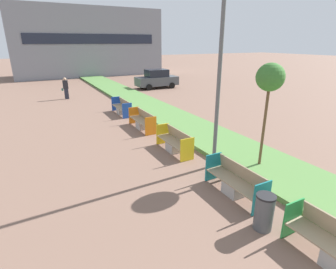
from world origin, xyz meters
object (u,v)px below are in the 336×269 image
street_lamp_post (220,61)px  parked_car_distant (157,79)px  litter_bin (264,212)px  sapling_tree_near (270,79)px  bench_orange_frame (143,122)px  pedestrian_walking (66,88)px  bench_teal_frame (235,183)px  bench_blue_frame (122,108)px  bench_yellow_frame (175,143)px

street_lamp_post → parked_car_distant: street_lamp_post is taller
litter_bin → sapling_tree_near: 4.49m
bench_orange_frame → litter_bin: (-0.47, -8.92, 0.10)m
pedestrian_walking → parked_car_distant: (8.90, 1.37, 0.02)m
pedestrian_walking → parked_car_distant: bearing=8.8°
bench_teal_frame → parked_car_distant: size_ratio=0.52×
bench_teal_frame → street_lamp_post: (0.61, 1.87, 3.49)m
street_lamp_post → pedestrian_walking: bearing=101.3°
bench_teal_frame → parked_car_distant: bearing=71.3°
bench_blue_frame → sapling_tree_near: size_ratio=0.60×
sapling_tree_near → parked_car_distant: (4.39, 17.99, -2.38)m
litter_bin → pedestrian_walking: bearing=96.1°
pedestrian_walking → bench_teal_frame: bearing=-81.9°
bench_teal_frame → bench_orange_frame: 7.36m
bench_teal_frame → sapling_tree_near: bearing=25.0°
bench_yellow_frame → parked_car_distant: (6.39, 15.11, 0.54)m
bench_teal_frame → bench_yellow_frame: 3.81m
pedestrian_walking → parked_car_distant: parked_car_distant is taller
street_lamp_post → pedestrian_walking: 16.26m
bench_orange_frame → street_lamp_post: size_ratio=0.34×
street_lamp_post → bench_blue_frame: bearing=93.9°
bench_yellow_frame → parked_car_distant: size_ratio=0.52×
bench_teal_frame → bench_orange_frame: same height
bench_yellow_frame → litter_bin: (-0.46, -5.36, 0.11)m
pedestrian_walking → street_lamp_post: bearing=-78.7°
bench_blue_frame → street_lamp_post: (0.61, -8.95, 3.49)m
bench_blue_frame → bench_yellow_frame: bearing=-90.0°
sapling_tree_near → street_lamp_post: bearing=146.0°
litter_bin → sapling_tree_near: size_ratio=0.25×
bench_teal_frame → pedestrian_walking: bearing=98.1°
bench_teal_frame → litter_bin: (-0.46, -1.55, 0.11)m
bench_orange_frame → street_lamp_post: street_lamp_post is taller
bench_teal_frame → street_lamp_post: 4.00m
pedestrian_walking → parked_car_distant: size_ratio=0.41×
bench_yellow_frame → parked_car_distant: parked_car_distant is taller
bench_teal_frame → bench_yellow_frame: same height
bench_teal_frame → bench_yellow_frame: bearing=90.0°
bench_teal_frame → litter_bin: bearing=-106.7°
sapling_tree_near → pedestrian_walking: 17.38m
bench_blue_frame → litter_bin: size_ratio=2.39×
bench_orange_frame → litter_bin: 8.93m
bench_teal_frame → pedestrian_walking: size_ratio=1.25×
bench_yellow_frame → litter_bin: 5.38m
litter_bin → sapling_tree_near: sapling_tree_near is taller
bench_yellow_frame → pedestrian_walking: 13.98m
bench_teal_frame → parked_car_distant: parked_car_distant is taller
bench_blue_frame → street_lamp_post: street_lamp_post is taller
litter_bin → street_lamp_post: 4.93m
bench_blue_frame → pedestrian_walking: pedestrian_walking is taller
parked_car_distant → bench_orange_frame: bearing=-118.2°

